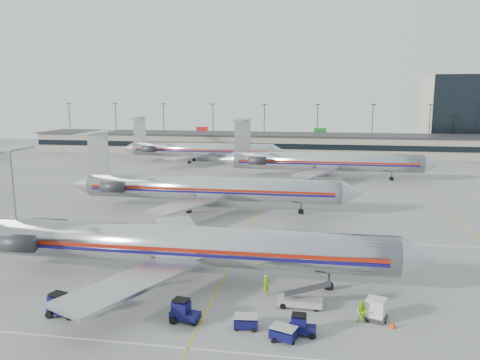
% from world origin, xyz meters
% --- Properties ---
extents(ground, '(260.00, 260.00, 0.00)m').
position_xyz_m(ground, '(0.00, 0.00, 0.00)').
color(ground, gray).
rests_on(ground, ground).
extents(apron_markings, '(160.00, 0.15, 0.02)m').
position_xyz_m(apron_markings, '(0.00, 10.00, 0.01)').
color(apron_markings, silver).
rests_on(apron_markings, ground).
extents(terminal, '(162.00, 17.00, 6.25)m').
position_xyz_m(terminal, '(0.00, 97.97, 3.16)').
color(terminal, gray).
rests_on(terminal, ground).
extents(light_mast_row, '(163.60, 0.40, 15.28)m').
position_xyz_m(light_mast_row, '(0.00, 112.00, 8.58)').
color(light_mast_row, '#38383D').
rests_on(light_mast_row, ground).
extents(distant_building, '(30.00, 20.00, 25.00)m').
position_xyz_m(distant_building, '(62.00, 128.00, 12.50)').
color(distant_building, tan).
rests_on(distant_building, ground).
extents(jet_foreground, '(49.09, 28.91, 12.85)m').
position_xyz_m(jet_foreground, '(-5.25, -5.67, 3.73)').
color(jet_foreground, silver).
rests_on(jet_foreground, ground).
extents(jet_second_row, '(47.91, 28.21, 12.54)m').
position_xyz_m(jet_second_row, '(-8.51, 22.95, 3.64)').
color(jet_second_row, silver).
rests_on(jet_second_row, ground).
extents(jet_third_row, '(48.15, 29.62, 13.16)m').
position_xyz_m(jet_third_row, '(10.20, 55.17, 3.82)').
color(jet_third_row, silver).
rests_on(jet_third_row, ground).
extents(jet_back_row, '(45.42, 27.94, 12.42)m').
position_xyz_m(jet_back_row, '(-22.73, 74.69, 3.61)').
color(jet_back_row, silver).
rests_on(jet_back_row, ground).
extents(tug_left, '(2.73, 1.85, 2.03)m').
position_xyz_m(tug_left, '(-11.91, -14.79, 0.93)').
color(tug_left, '#0A0A39').
rests_on(tug_left, ground).
extents(tug_center, '(2.60, 1.66, 1.96)m').
position_xyz_m(tug_center, '(-1.44, -14.08, 0.89)').
color(tug_center, '#0A0A39').
rests_on(tug_center, ground).
extents(tug_right, '(2.15, 1.14, 1.72)m').
position_xyz_m(tug_right, '(8.13, -14.72, 0.78)').
color(tug_right, '#0A0A39').
rests_on(tug_right, ground).
extents(cart_inner, '(1.99, 1.46, 1.07)m').
position_xyz_m(cart_inner, '(3.79, -14.32, 0.57)').
color(cart_inner, '#0A0A39').
rests_on(cart_inner, ground).
extents(cart_outer, '(2.23, 1.87, 1.09)m').
position_xyz_m(cart_outer, '(6.87, -15.70, 0.58)').
color(cart_outer, '#0A0A39').
rests_on(cart_outer, ground).
extents(uld_container, '(2.17, 1.99, 1.87)m').
position_xyz_m(uld_container, '(14.14, -11.21, 0.94)').
color(uld_container, '#2D2D30').
rests_on(uld_container, ground).
extents(belt_loader, '(4.63, 1.50, 2.45)m').
position_xyz_m(belt_loader, '(7.97, -9.85, 0.66)').
color(belt_loader, '#9A9A9A').
rests_on(belt_loader, ground).
extents(ramp_worker_near, '(0.80, 0.85, 1.95)m').
position_xyz_m(ramp_worker_near, '(4.71, -7.82, 0.97)').
color(ramp_worker_near, '#8BC212').
rests_on(ramp_worker_near, ground).
extents(ramp_worker_far, '(1.09, 0.95, 1.89)m').
position_xyz_m(ramp_worker_far, '(12.98, -11.97, 0.94)').
color(ramp_worker_far, '#89C812').
rests_on(ramp_worker_far, ground).
extents(cone_right, '(0.50, 0.50, 0.65)m').
position_xyz_m(cone_right, '(15.38, -12.39, 0.32)').
color(cone_right, red).
rests_on(cone_right, ground).
extents(cone_left, '(0.53, 0.53, 0.66)m').
position_xyz_m(cone_left, '(-9.74, -10.70, 0.33)').
color(cone_left, red).
rests_on(cone_left, ground).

